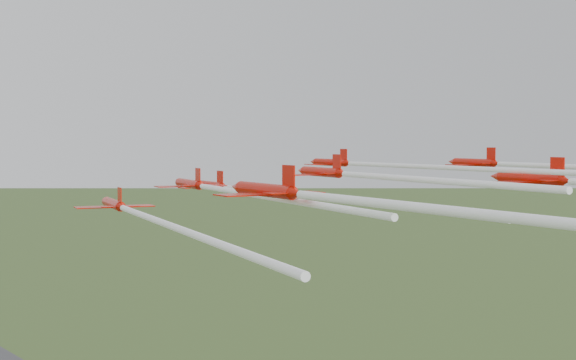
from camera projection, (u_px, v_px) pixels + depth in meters
jet_lead at (264, 192)px, 103.53m from camera, size 14.34×66.23×2.83m
jet_row2_left at (224, 190)px, 88.90m from camera, size 16.91×53.27×2.64m
jet_row2_right at (406, 166)px, 98.39m from camera, size 14.00×63.15×2.45m
jet_row3_left at (143, 215)px, 69.27m from camera, size 16.98×51.14×2.35m
jet_row3_mid at (361, 175)px, 83.11m from camera, size 13.14×42.72×2.60m
jet_row3_right at (571, 167)px, 89.65m from camera, size 20.29×63.48×2.56m
jet_row4_left at (315, 196)px, 64.65m from camera, size 10.82×44.43×2.96m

